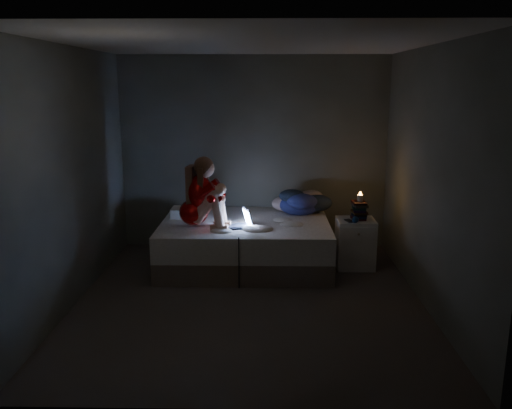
{
  "coord_description": "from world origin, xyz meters",
  "views": [
    {
      "loc": [
        0.17,
        -5.11,
        2.23
      ],
      "look_at": [
        0.05,
        1.0,
        0.8
      ],
      "focal_mm": 36.44,
      "sensor_mm": 36.0,
      "label": 1
    }
  ],
  "objects_px": {
    "nightstand": "(355,243)",
    "candle": "(360,199)",
    "laptop": "(237,218)",
    "phone": "(349,221)",
    "bed": "(245,243)",
    "woman": "(193,192)"
  },
  "relations": [
    {
      "from": "woman",
      "to": "laptop",
      "type": "distance_m",
      "value": 0.6
    },
    {
      "from": "laptop",
      "to": "candle",
      "type": "bearing_deg",
      "value": -12.92
    },
    {
      "from": "woman",
      "to": "candle",
      "type": "bearing_deg",
      "value": 14.29
    },
    {
      "from": "woman",
      "to": "laptop",
      "type": "bearing_deg",
      "value": 5.94
    },
    {
      "from": "bed",
      "to": "laptop",
      "type": "bearing_deg",
      "value": -106.99
    },
    {
      "from": "bed",
      "to": "laptop",
      "type": "height_order",
      "value": "laptop"
    },
    {
      "from": "bed",
      "to": "woman",
      "type": "bearing_deg",
      "value": -154.89
    },
    {
      "from": "nightstand",
      "to": "phone",
      "type": "bearing_deg",
      "value": -140.23
    },
    {
      "from": "woman",
      "to": "candle",
      "type": "height_order",
      "value": "woman"
    },
    {
      "from": "candle",
      "to": "phone",
      "type": "xyz_separation_m",
      "value": [
        -0.14,
        -0.11,
        -0.24
      ]
    },
    {
      "from": "nightstand",
      "to": "candle",
      "type": "distance_m",
      "value": 0.56
    },
    {
      "from": "nightstand",
      "to": "phone",
      "type": "relative_size",
      "value": 4.34
    },
    {
      "from": "nightstand",
      "to": "laptop",
      "type": "bearing_deg",
      "value": -171.03
    },
    {
      "from": "woman",
      "to": "nightstand",
      "type": "relative_size",
      "value": 1.4
    },
    {
      "from": "bed",
      "to": "phone",
      "type": "xyz_separation_m",
      "value": [
        1.26,
        -0.14,
        0.33
      ]
    },
    {
      "from": "laptop",
      "to": "candle",
      "type": "height_order",
      "value": "candle"
    },
    {
      "from": "nightstand",
      "to": "candle",
      "type": "relative_size",
      "value": 7.6
    },
    {
      "from": "bed",
      "to": "phone",
      "type": "height_order",
      "value": "phone"
    },
    {
      "from": "bed",
      "to": "nightstand",
      "type": "bearing_deg",
      "value": -2.59
    },
    {
      "from": "laptop",
      "to": "nightstand",
      "type": "xyz_separation_m",
      "value": [
        1.45,
        0.23,
        -0.38
      ]
    },
    {
      "from": "laptop",
      "to": "candle",
      "type": "xyz_separation_m",
      "value": [
        1.49,
        0.26,
        0.18
      ]
    },
    {
      "from": "bed",
      "to": "nightstand",
      "type": "relative_size",
      "value": 3.38
    }
  ]
}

